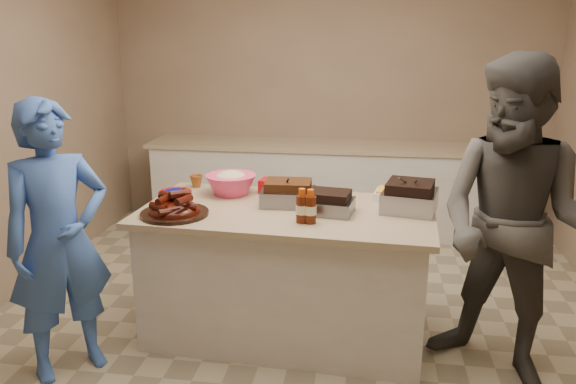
# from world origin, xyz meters

# --- Properties ---
(room) EXTENTS (4.50, 5.00, 2.70)m
(room) POSITION_xyz_m (0.00, 0.00, 0.00)
(room) COLOR #937A60
(room) RESTS_ON ground
(back_counter) EXTENTS (3.60, 0.64, 0.90)m
(back_counter) POSITION_xyz_m (0.00, 2.20, 0.45)
(back_counter) COLOR silver
(back_counter) RESTS_ON ground
(island) EXTENTS (1.92, 1.09, 0.88)m
(island) POSITION_xyz_m (-0.07, 0.04, 0.00)
(island) COLOR silver
(island) RESTS_ON ground
(rib_platter) EXTENTS (0.51, 0.51, 0.17)m
(rib_platter) POSITION_xyz_m (-0.74, -0.18, 0.88)
(rib_platter) COLOR #470E05
(rib_platter) RESTS_ON island
(pulled_pork_tray) EXTENTS (0.36, 0.28, 0.11)m
(pulled_pork_tray) POSITION_xyz_m (-0.07, 0.14, 0.88)
(pulled_pork_tray) COLOR #47230F
(pulled_pork_tray) RESTS_ON island
(brisket_tray) EXTENTS (0.32, 0.28, 0.09)m
(brisket_tray) POSITION_xyz_m (0.21, 0.00, 0.88)
(brisket_tray) COLOR black
(brisket_tray) RESTS_ON island
(roasting_pan) EXTENTS (0.39, 0.39, 0.13)m
(roasting_pan) POSITION_xyz_m (0.71, 0.12, 0.88)
(roasting_pan) COLOR gray
(roasting_pan) RESTS_ON island
(coleslaw_bowl) EXTENTS (0.37, 0.37, 0.24)m
(coleslaw_bowl) POSITION_xyz_m (-0.50, 0.32, 0.88)
(coleslaw_bowl) COLOR #F54275
(coleslaw_bowl) RESTS_ON island
(sausage_plate) EXTENTS (0.38, 0.38, 0.06)m
(sausage_plate) POSITION_xyz_m (0.02, 0.26, 0.88)
(sausage_plate) COLOR silver
(sausage_plate) RESTS_ON island
(mac_cheese_dish) EXTENTS (0.31, 0.25, 0.07)m
(mac_cheese_dish) POSITION_xyz_m (0.64, 0.36, 0.88)
(mac_cheese_dish) COLOR yellow
(mac_cheese_dish) RESTS_ON island
(bbq_bottle_a) EXTENTS (0.07, 0.07, 0.21)m
(bbq_bottle_a) POSITION_xyz_m (0.11, -0.21, 0.88)
(bbq_bottle_a) COLOR #451607
(bbq_bottle_a) RESTS_ON island
(bbq_bottle_b) EXTENTS (0.07, 0.07, 0.21)m
(bbq_bottle_b) POSITION_xyz_m (0.06, -0.21, 0.88)
(bbq_bottle_b) COLOR #451607
(bbq_bottle_b) RESTS_ON island
(mustard_bottle) EXTENTS (0.04, 0.04, 0.11)m
(mustard_bottle) POSITION_xyz_m (-0.16, 0.10, 0.88)
(mustard_bottle) COLOR #FCDA00
(mustard_bottle) RESTS_ON island
(sauce_bowl) EXTENTS (0.13, 0.05, 0.13)m
(sauce_bowl) POSITION_xyz_m (-0.02, 0.25, 0.88)
(sauce_bowl) COLOR silver
(sauce_bowl) RESTS_ON island
(plate_stack_large) EXTENTS (0.24, 0.24, 0.03)m
(plate_stack_large) POSITION_xyz_m (-0.89, 0.26, 0.88)
(plate_stack_large) COLOR #A8080F
(plate_stack_large) RESTS_ON island
(plate_stack_small) EXTENTS (0.21, 0.21, 0.03)m
(plate_stack_small) POSITION_xyz_m (-0.82, 0.04, 0.88)
(plate_stack_small) COLOR #A8080F
(plate_stack_small) RESTS_ON island
(plastic_cup) EXTENTS (0.10, 0.09, 0.10)m
(plastic_cup) POSITION_xyz_m (-0.81, 0.48, 0.88)
(plastic_cup) COLOR brown
(plastic_cup) RESTS_ON island
(basket_stack) EXTENTS (0.20, 0.16, 0.09)m
(basket_stack) POSITION_xyz_m (-0.22, 0.42, 0.88)
(basket_stack) COLOR #A8080F
(basket_stack) RESTS_ON island
(guest_blue) EXTENTS (1.61, 1.57, 0.39)m
(guest_blue) POSITION_xyz_m (-1.30, -0.57, 0.00)
(guest_blue) COLOR #3A62B7
(guest_blue) RESTS_ON ground
(guest_gray) EXTENTS (1.82, 2.07, 0.71)m
(guest_gray) POSITION_xyz_m (1.26, -0.26, 0.00)
(guest_gray) COLOR #4C4944
(guest_gray) RESTS_ON ground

